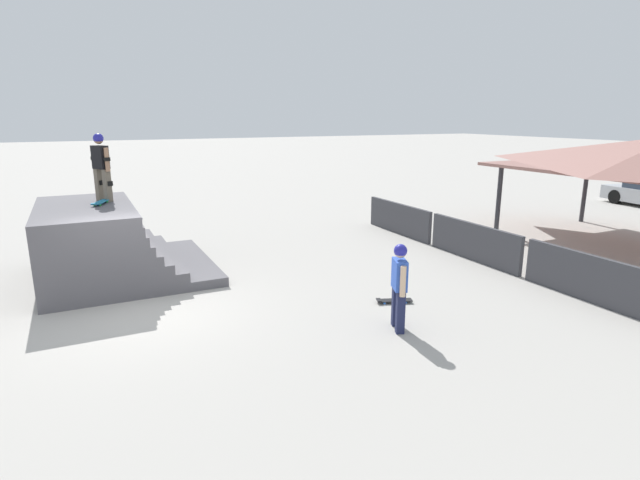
{
  "coord_description": "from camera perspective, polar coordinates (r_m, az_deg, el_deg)",
  "views": [
    {
      "loc": [
        10.44,
        -0.85,
        4.0
      ],
      "look_at": [
        -0.24,
        4.37,
        1.02
      ],
      "focal_mm": 28.0,
      "sensor_mm": 36.0,
      "label": 1
    }
  ],
  "objects": [
    {
      "name": "ground_plane",
      "position": [
        11.21,
        -20.1,
        -7.74
      ],
      "size": [
        160.0,
        160.0,
        0.0
      ],
      "primitive_type": "plane",
      "color": "#ADA8A0"
    },
    {
      "name": "quarter_pipe_ramp",
      "position": [
        13.63,
        -23.59,
        -0.6
      ],
      "size": [
        4.17,
        4.04,
        1.86
      ],
      "color": "#565459",
      "rests_on": "ground"
    },
    {
      "name": "skater_on_deck",
      "position": [
        13.92,
        -23.76,
        8.11
      ],
      "size": [
        0.71,
        0.5,
        1.71
      ],
      "rotation": [
        0.0,
        0.0,
        0.52
      ],
      "color": "#6B6051",
      "rests_on": "quarter_pipe_ramp"
    },
    {
      "name": "skateboard_on_deck",
      "position": [
        13.49,
        -23.81,
        3.98
      ],
      "size": [
        0.85,
        0.49,
        0.09
      ],
      "rotation": [
        0.0,
        0.0,
        -0.38
      ],
      "color": "green",
      "rests_on": "quarter_pipe_ramp"
    },
    {
      "name": "bystander_walking",
      "position": [
        9.52,
        9.05,
        -4.54
      ],
      "size": [
        0.65,
        0.37,
        1.69
      ],
      "rotation": [
        0.0,
        0.0,
        2.76
      ],
      "color": "#1E2347",
      "rests_on": "ground"
    },
    {
      "name": "skateboard_on_ground",
      "position": [
        11.13,
        8.35,
        -6.83
      ],
      "size": [
        0.47,
        0.81,
        0.09
      ],
      "rotation": [
        0.0,
        0.0,
        4.35
      ],
      "color": "blue",
      "rests_on": "ground"
    },
    {
      "name": "barrier_fence",
      "position": [
        14.74,
        17.14,
        -0.21
      ],
      "size": [
        10.78,
        0.12,
        1.05
      ],
      "color": "#3D3D42",
      "rests_on": "ground"
    }
  ]
}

